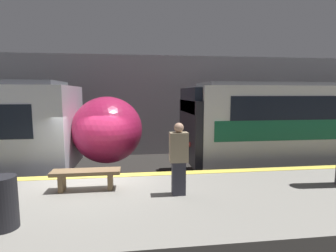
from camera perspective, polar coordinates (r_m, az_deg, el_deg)
name	(u,v)px	position (r m, az deg, el deg)	size (l,w,h in m)	color
ground_plane	(94,212)	(7.71, -15.80, -17.52)	(120.00, 120.00, 0.00)	#282623
platform	(80,227)	(5.91, -18.66, -20.04)	(40.00, 3.55, 1.05)	gray
station_rear_barrier	(112,106)	(13.57, -12.09, 4.30)	(50.00, 0.15, 5.08)	#939399
person_walking	(179,158)	(5.53, 2.34, -6.88)	(0.38, 0.24, 1.54)	#2D2D38
platform_bench	(86,175)	(6.20, -17.38, -10.16)	(1.50, 0.40, 0.45)	brown
trash_bin	(3,203)	(5.04, -32.31, -13.96)	(0.44, 0.44, 0.85)	#232328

